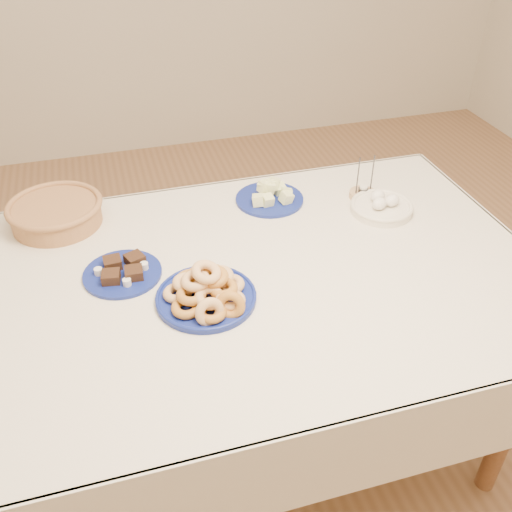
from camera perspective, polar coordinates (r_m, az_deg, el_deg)
name	(u,v)px	position (r m, az deg, el deg)	size (l,w,h in m)	color
ground	(252,436)	(2.18, -0.38, -17.53)	(5.00, 5.00, 0.00)	#8D6342
dining_table	(251,302)	(1.70, -0.47, -4.63)	(1.71, 1.11, 0.75)	brown
donut_platter	(207,292)	(1.53, -4.96, -3.66)	(0.29, 0.29, 0.12)	navy
melon_plate	(271,196)	(1.96, 1.47, 6.04)	(0.25, 0.25, 0.08)	navy
brownie_plate	(123,272)	(1.66, -13.18, -1.54)	(0.25, 0.25, 0.04)	navy
wicker_basket	(56,212)	(1.93, -19.39, 4.14)	(0.32, 0.32, 0.08)	brown
candle_holder	(363,194)	(2.02, 10.63, 6.16)	(0.10, 0.10, 0.16)	tan
egg_bowl	(382,206)	(1.94, 12.46, 4.87)	(0.27, 0.27, 0.07)	silver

